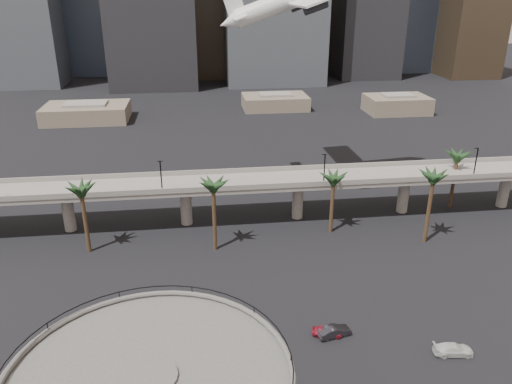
{
  "coord_description": "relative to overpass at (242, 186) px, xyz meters",
  "views": [
    {
      "loc": [
        -8.69,
        -33.98,
        43.34
      ],
      "look_at": [
        -0.78,
        28.0,
        17.3
      ],
      "focal_mm": 35.0,
      "sensor_mm": 36.0,
      "label": 1
    }
  ],
  "objects": [
    {
      "name": "overpass",
      "position": [
        0.0,
        0.0,
        0.0
      ],
      "size": [
        130.0,
        9.3,
        14.7
      ],
      "color": "slate",
      "rests_on": "ground"
    },
    {
      "name": "palm_trees",
      "position": [
        11.58,
        -7.82,
        3.96
      ],
      "size": [
        76.4,
        18.4,
        14.0
      ],
      "color": "#48341E",
      "rests_on": "ground"
    },
    {
      "name": "low_buildings",
      "position": [
        6.89,
        87.3,
        -4.48
      ],
      "size": [
        135.0,
        27.5,
        6.8
      ],
      "color": "#665D4B",
      "rests_on": "ground"
    },
    {
      "name": "car_a",
      "position": [
        7.54,
        -36.49,
        -6.67
      ],
      "size": [
        4.18,
        2.45,
        1.33
      ],
      "primitive_type": "imported",
      "rotation": [
        0.0,
        0.0,
        1.34
      ],
      "color": "#A8182C",
      "rests_on": "ground"
    },
    {
      "name": "car_b",
      "position": [
        8.48,
        -36.71,
        -6.58
      ],
      "size": [
        4.83,
        2.55,
        1.51
      ],
      "primitive_type": "imported",
      "rotation": [
        0.0,
        0.0,
        1.79
      ],
      "color": "black",
      "rests_on": "ground"
    },
    {
      "name": "car_c",
      "position": [
        22.46,
        -42.08,
        -6.61
      ],
      "size": [
        5.2,
        2.57,
        1.45
      ],
      "primitive_type": "imported",
      "rotation": [
        0.0,
        0.0,
        1.46
      ],
      "color": "silver",
      "rests_on": "ground"
    }
  ]
}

